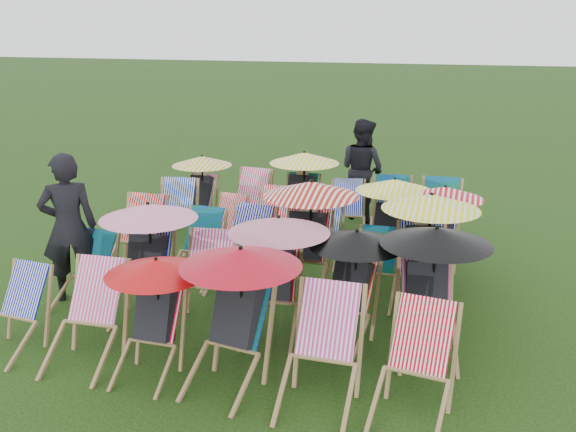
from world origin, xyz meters
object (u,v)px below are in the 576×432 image
(deckchair_5, at_px, (415,368))
(deckchair_29, at_px, (439,216))
(deckchair_0, at_px, (11,312))
(person_left, at_px, (69,227))
(person_rear, at_px, (362,169))

(deckchair_5, relative_size, deckchair_29, 0.95)
(deckchair_0, distance_m, deckchair_5, 4.14)
(deckchair_5, xyz_separation_m, person_left, (-4.33, 1.36, 0.45))
(deckchair_0, relative_size, deckchair_5, 0.89)
(deckchair_0, xyz_separation_m, deckchair_5, (4.14, -0.01, 0.05))
(deckchair_0, bearing_deg, person_left, 102.77)
(deckchair_0, distance_m, person_left, 1.45)
(deckchair_29, relative_size, person_rear, 0.58)
(deckchair_5, xyz_separation_m, person_rear, (-1.54, 5.80, 0.40))
(deckchair_0, bearing_deg, deckchair_5, 4.72)
(deckchair_5, height_order, person_rear, person_rear)
(deckchair_29, height_order, person_rear, person_rear)
(deckchair_5, bearing_deg, person_left, 170.30)
(deckchair_5, height_order, deckchair_29, deckchair_29)
(deckchair_5, distance_m, deckchair_29, 4.61)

